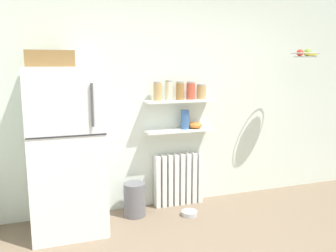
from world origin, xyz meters
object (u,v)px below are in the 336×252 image
Objects in this scene: shelf_bowl at (195,125)px; vase at (185,119)px; storage_jar_1 at (169,90)px; storage_jar_2 at (180,91)px; radiator at (179,179)px; pet_food_bowl at (189,213)px; storage_jar_0 at (157,91)px; hanging_fruit_basket at (305,54)px; refrigerator at (66,148)px; trash_bin at (135,199)px; storage_jar_4 at (201,92)px; storage_jar_3 at (191,91)px.

vase is at bearing 180.00° from shelf_bowl.
storage_jar_1 is 1.06× the size of storage_jar_2.
radiator is 3.49× the size of pet_food_bowl.
radiator is at bearing 12.33° from storage_jar_1.
hanging_fruit_basket reaches higher than storage_jar_0.
vase is at bearing -24.27° from radiator.
radiator is 0.46m from pet_food_bowl.
shelf_bowl is at bearing -8.42° from radiator.
storage_jar_2 is (0.14, 0.00, -0.01)m from storage_jar_1.
radiator is (1.32, 0.26, -0.56)m from refrigerator.
trash_bin is 0.65m from pet_food_bowl.
vase is (0.20, 0.00, -0.35)m from storage_jar_1.
hanging_fruit_basket is at bearing -13.22° from storage_jar_2.
storage_jar_4 is 1.43m from pet_food_bowl.
storage_jar_0 reaches higher than shelf_bowl.
storage_jar_4 reaches higher than trash_bin.
refrigerator is 2.89× the size of radiator.
trash_bin is at bearing -165.14° from radiator.
trash_bin is at bearing 174.01° from hanging_fruit_basket.
storage_jar_1 is 1.29× the size of storage_jar_4.
shelf_bowl is at bearing 180.00° from storage_jar_4.
pet_food_bowl is at bearing -50.16° from storage_jar_0.
storage_jar_1 is 0.41m from vase.
storage_jar_2 is at bearing 9.84° from refrigerator.
storage_jar_2 is at bearing 89.92° from pet_food_bowl.
storage_jar_4 is 0.98× the size of pet_food_bowl.
vase is (0.07, -0.03, 0.74)m from radiator.
storage_jar_3 reaches higher than shelf_bowl.
storage_jar_1 is at bearing 180.00° from vase.
storage_jar_2 is 1.42m from pet_food_bowl.
storage_jar_1 is 0.70× the size of hanging_fruit_basket.
storage_jar_3 reaches higher than pet_food_bowl.
hanging_fruit_basket is (1.46, -0.37, 1.52)m from radiator.
radiator is at bearing 173.77° from storage_jar_4.
storage_jar_2 is 0.56× the size of trash_bin.
hanging_fruit_basket is (2.05, -0.22, 1.64)m from trash_bin.
storage_jar_2 is at bearing -90.00° from radiator.
storage_jar_4 is at bearing -0.00° from vase.
refrigerator is 1.69m from storage_jar_4.
radiator is 3.58× the size of storage_jar_4.
storage_jar_2 reaches higher than storage_jar_3.
storage_jar_0 reaches higher than storage_jar_4.
refrigerator is at bearing 175.66° from pet_food_bowl.
shelf_bowl is at bearing 0.00° from vase.
refrigerator is 5.65× the size of hanging_fruit_basket.
hanging_fruit_basket is (1.46, -0.34, 0.43)m from storage_jar_2.
storage_jar_2 is 0.47m from shelf_bowl.
storage_jar_4 is 1.31m from hanging_fruit_basket.
hanging_fruit_basket is at bearing -0.57° from pet_food_bowl.
shelf_bowl is 0.93× the size of pet_food_bowl.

